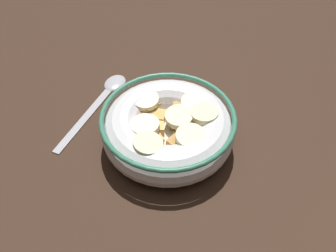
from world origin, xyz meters
TOP-DOWN VIEW (x-y plane):
  - ground_plane at (0.00, 0.00)cm, footprint 131.92×131.92cm
  - cereal_bowl at (-0.01, -0.02)cm, footprint 16.08×16.08cm
  - spoon at (-1.10, 12.35)cm, footprint 15.57×8.67cm

SIDE VIEW (x-z plane):
  - ground_plane at x=0.00cm, z-range -2.00..0.00cm
  - spoon at x=-1.10cm, z-range -0.08..0.72cm
  - cereal_bowl at x=-0.01cm, z-range 0.04..5.24cm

